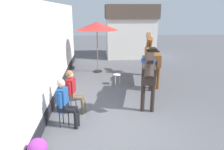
# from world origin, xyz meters

# --- Properties ---
(ground_plane) EXTENTS (40.00, 40.00, 0.00)m
(ground_plane) POSITION_xyz_m (0.00, 3.00, 0.00)
(ground_plane) COLOR #56565B
(pub_facade_wall) EXTENTS (0.34, 14.00, 3.40)m
(pub_facade_wall) POSITION_xyz_m (-2.55, 1.50, 1.54)
(pub_facade_wall) COLOR white
(pub_facade_wall) RESTS_ON ground_plane
(distant_cottage) EXTENTS (3.40, 2.60, 3.50)m
(distant_cottage) POSITION_xyz_m (1.40, 9.37, 1.80)
(distant_cottage) COLOR silver
(distant_cottage) RESTS_ON ground_plane
(seated_visitor_near) EXTENTS (0.61, 0.48, 1.39)m
(seated_visitor_near) POSITION_xyz_m (-1.78, -0.24, 0.78)
(seated_visitor_near) COLOR #194C99
(seated_visitor_near) RESTS_ON ground_plane
(seated_visitor_far) EXTENTS (0.61, 0.48, 1.39)m
(seated_visitor_far) POSITION_xyz_m (-1.65, 0.62, 0.78)
(seated_visitor_far) COLOR #194C99
(seated_visitor_far) RESTS_ON ground_plane
(saddled_horse_near) EXTENTS (0.89, 2.96, 2.06)m
(saddled_horse_near) POSITION_xyz_m (0.86, 1.38, 1.16)
(saddled_horse_near) COLOR #2D231E
(saddled_horse_near) RESTS_ON ground_plane
(saddled_horse_far) EXTENTS (0.67, 2.99, 2.06)m
(saddled_horse_far) POSITION_xyz_m (1.57, 3.75, 1.16)
(saddled_horse_far) COLOR brown
(saddled_horse_far) RESTS_ON ground_plane
(cafe_parasol) EXTENTS (2.10, 2.10, 2.58)m
(cafe_parasol) POSITION_xyz_m (-0.87, 5.43, 2.36)
(cafe_parasol) COLOR black
(cafe_parasol) RESTS_ON ground_plane
(spare_stool_white) EXTENTS (0.32, 0.32, 0.46)m
(spare_stool_white) POSITION_xyz_m (-0.05, 3.29, 0.40)
(spare_stool_white) COLOR white
(spare_stool_white) RESTS_ON ground_plane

